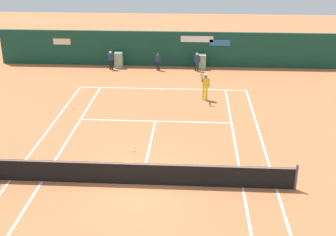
% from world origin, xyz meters
% --- Properties ---
extents(ground_plane, '(80.00, 80.00, 0.01)m').
position_xyz_m(ground_plane, '(-0.00, 0.58, 0.00)').
color(ground_plane, '#C67042').
extents(tennis_net, '(12.10, 0.10, 1.07)m').
position_xyz_m(tennis_net, '(0.00, 0.00, 0.51)').
color(tennis_net, '#4C4C51').
rests_on(tennis_net, ground_plane).
extents(sponsor_back_wall, '(25.00, 1.02, 2.57)m').
position_xyz_m(sponsor_back_wall, '(-0.02, 16.97, 1.24)').
color(sponsor_back_wall, '#144233').
rests_on(sponsor_back_wall, ground_plane).
extents(player_on_baseline, '(0.61, 0.68, 1.83)m').
position_xyz_m(player_on_baseline, '(2.66, 9.81, 0.97)').
color(player_on_baseline, yellow).
rests_on(player_on_baseline, ground_plane).
extents(ball_kid_left_post, '(0.41, 0.20, 1.23)m').
position_xyz_m(ball_kid_left_post, '(-0.61, 15.78, 0.71)').
color(ball_kid_left_post, black).
rests_on(ball_kid_left_post, ground_plane).
extents(ball_kid_centre_post, '(0.45, 0.19, 1.34)m').
position_xyz_m(ball_kid_centre_post, '(2.17, 15.78, 0.77)').
color(ball_kid_centre_post, black).
rests_on(ball_kid_centre_post, ground_plane).
extents(ball_kid_right_post, '(0.45, 0.23, 1.37)m').
position_xyz_m(ball_kid_right_post, '(-4.03, 15.78, 0.79)').
color(ball_kid_right_post, black).
rests_on(ball_kid_right_post, ground_plane).
extents(tennis_ball_by_sideline, '(0.07, 0.07, 0.07)m').
position_xyz_m(tennis_ball_by_sideline, '(-4.81, 7.93, 0.03)').
color(tennis_ball_by_sideline, '#CCE033').
rests_on(tennis_ball_by_sideline, ground_plane).
extents(tennis_ball_near_service_line, '(0.07, 0.07, 0.07)m').
position_xyz_m(tennis_ball_near_service_line, '(-0.63, 2.79, 0.03)').
color(tennis_ball_near_service_line, '#CCE033').
rests_on(tennis_ball_near_service_line, ground_plane).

